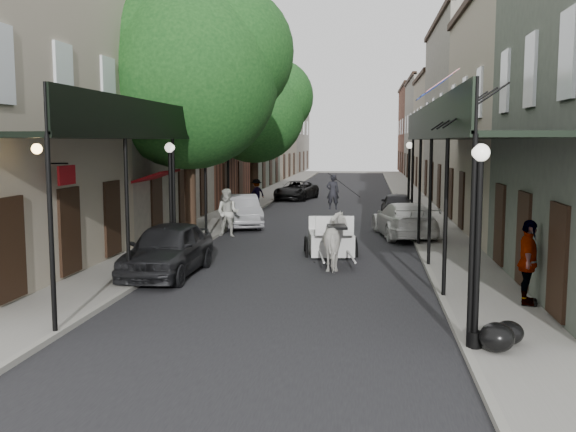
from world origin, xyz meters
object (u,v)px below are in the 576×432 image
(carriage, at_px, (330,222))
(car_right_far, at_px, (397,205))
(tree_far, at_px, (261,108))
(car_left_far, at_px, (296,190))
(lamppost_left, at_px, (171,199))
(car_right_near, at_px, (404,220))
(horse, at_px, (337,241))
(car_left_near, at_px, (168,249))
(car_left_mid, at_px, (241,211))
(pedestrian_sidewalk_right, at_px, (528,263))
(tree_near, at_px, (200,71))
(pedestrian_walking, at_px, (228,213))
(pedestrian_sidewalk_left, at_px, (256,193))
(lamppost_right_near, at_px, (478,243))
(lamppost_right_far, at_px, (409,179))

(carriage, xyz_separation_m, car_right_far, (2.75, 10.80, -0.43))
(tree_far, bearing_deg, car_left_far, 69.18)
(carriage, height_order, car_left_far, carriage)
(lamppost_left, bearing_deg, car_right_near, 39.75)
(horse, distance_m, car_left_near, 5.08)
(carriage, bearing_deg, car_left_far, 91.50)
(car_left_mid, bearing_deg, lamppost_left, -111.52)
(tree_far, bearing_deg, lamppost_left, -89.54)
(lamppost_left, height_order, car_left_far, lamppost_left)
(carriage, height_order, pedestrian_sidewalk_right, carriage)
(car_left_far, xyz_separation_m, car_right_far, (6.20, -9.50, 0.04))
(tree_near, bearing_deg, car_left_mid, 82.47)
(tree_near, xyz_separation_m, pedestrian_walking, (0.70, 1.43, -5.51))
(pedestrian_walking, height_order, car_right_far, pedestrian_walking)
(tree_near, distance_m, carriage, 7.65)
(lamppost_left, bearing_deg, tree_far, 90.46)
(tree_far, relative_size, car_left_near, 1.90)
(pedestrian_sidewalk_left, distance_m, car_left_near, 18.32)
(lamppost_right_near, bearing_deg, car_left_mid, 114.75)
(pedestrian_sidewalk_left, bearing_deg, pedestrian_walking, 49.06)
(tree_far, bearing_deg, lamppost_right_far, -36.51)
(pedestrian_walking, relative_size, car_right_near, 0.40)
(car_left_near, bearing_deg, pedestrian_sidewalk_left, 93.04)
(lamppost_left, height_order, car_right_near, lamppost_left)
(horse, relative_size, pedestrian_sidewalk_left, 1.24)
(tree_far, distance_m, car_right_near, 15.05)
(pedestrian_walking, height_order, car_left_far, pedestrian_walking)
(lamppost_left, distance_m, pedestrian_walking, 5.74)
(lamppost_right_far, xyz_separation_m, pedestrian_sidewalk_right, (1.70, -16.67, -0.94))
(lamppost_right_far, bearing_deg, pedestrian_sidewalk_left, 152.56)
(horse, bearing_deg, pedestrian_sidewalk_left, -80.17)
(tree_far, height_order, horse, tree_far)
(lamppost_right_far, xyz_separation_m, car_left_near, (-7.70, -14.00, -1.28))
(lamppost_right_far, distance_m, car_left_mid, 8.48)
(car_left_mid, height_order, car_right_far, car_left_mid)
(lamppost_right_near, distance_m, horse, 8.22)
(car_right_near, bearing_deg, carriage, 47.61)
(car_left_far, height_order, car_right_near, car_right_near)
(pedestrian_walking, xyz_separation_m, pedestrian_sidewalk_left, (-0.70, 10.71, -0.06))
(pedestrian_walking, xyz_separation_m, pedestrian_sidewalk_right, (9.30, -10.28, 0.12))
(tree_near, relative_size, lamppost_right_far, 2.60)
(tree_near, bearing_deg, lamppost_right_far, 43.31)
(lamppost_right_far, distance_m, car_right_near, 5.78)
(tree_far, xyz_separation_m, car_left_far, (1.65, 4.33, -5.22))
(pedestrian_walking, bearing_deg, pedestrian_sidewalk_left, 99.70)
(tree_near, bearing_deg, pedestrian_walking, 63.95)
(horse, bearing_deg, carriage, -90.00)
(lamppost_left, bearing_deg, pedestrian_sidewalk_left, 90.35)
(car_left_near, height_order, car_right_far, car_left_near)
(tree_far, xyz_separation_m, pedestrian_sidewalk_right, (10.05, -22.85, -4.73))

